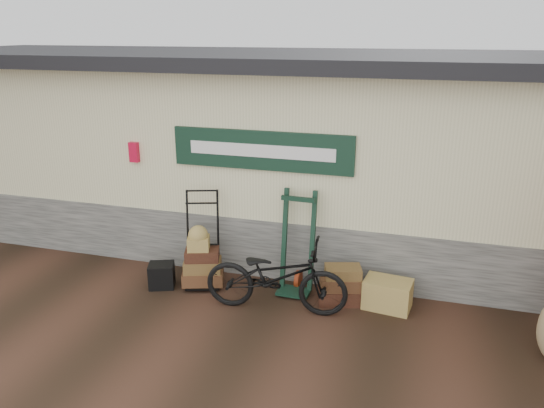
{
  "coord_description": "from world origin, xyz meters",
  "views": [
    {
      "loc": [
        1.89,
        -5.9,
        3.56
      ],
      "look_at": [
        -0.13,
        0.9,
        1.2
      ],
      "focal_mm": 35.0,
      "sensor_mm": 36.0,
      "label": 1
    }
  ],
  "objects_px": {
    "porter_trolley": "(203,238)",
    "black_trunk": "(162,275)",
    "bicycle": "(276,272)",
    "suitcase_stack": "(341,284)",
    "wicker_hamper": "(388,294)",
    "green_barrow": "(297,243)"
  },
  "relations": [
    {
      "from": "porter_trolley",
      "to": "bicycle",
      "type": "xyz_separation_m",
      "value": [
        1.24,
        -0.49,
        -0.15
      ]
    },
    {
      "from": "wicker_hamper",
      "to": "bicycle",
      "type": "height_order",
      "value": "bicycle"
    },
    {
      "from": "porter_trolley",
      "to": "black_trunk",
      "type": "xyz_separation_m",
      "value": [
        -0.53,
        -0.31,
        -0.52
      ]
    },
    {
      "from": "suitcase_stack",
      "to": "bicycle",
      "type": "height_order",
      "value": "bicycle"
    },
    {
      "from": "wicker_hamper",
      "to": "bicycle",
      "type": "distance_m",
      "value": 1.53
    },
    {
      "from": "porter_trolley",
      "to": "suitcase_stack",
      "type": "height_order",
      "value": "porter_trolley"
    },
    {
      "from": "porter_trolley",
      "to": "black_trunk",
      "type": "bearing_deg",
      "value": -167.58
    },
    {
      "from": "porter_trolley",
      "to": "bicycle",
      "type": "relative_size",
      "value": 0.74
    },
    {
      "from": "porter_trolley",
      "to": "green_barrow",
      "type": "relative_size",
      "value": 0.96
    },
    {
      "from": "porter_trolley",
      "to": "suitcase_stack",
      "type": "distance_m",
      "value": 2.07
    },
    {
      "from": "wicker_hamper",
      "to": "green_barrow",
      "type": "bearing_deg",
      "value": 173.96
    },
    {
      "from": "black_trunk",
      "to": "bicycle",
      "type": "distance_m",
      "value": 1.82
    },
    {
      "from": "porter_trolley",
      "to": "suitcase_stack",
      "type": "bearing_deg",
      "value": -19.14
    },
    {
      "from": "green_barrow",
      "to": "black_trunk",
      "type": "relative_size",
      "value": 4.13
    },
    {
      "from": "green_barrow",
      "to": "wicker_hamper",
      "type": "distance_m",
      "value": 1.39
    },
    {
      "from": "porter_trolley",
      "to": "wicker_hamper",
      "type": "bearing_deg",
      "value": -18.51
    },
    {
      "from": "wicker_hamper",
      "to": "bicycle",
      "type": "bearing_deg",
      "value": -161.05
    },
    {
      "from": "porter_trolley",
      "to": "green_barrow",
      "type": "xyz_separation_m",
      "value": [
        1.37,
        0.13,
        0.03
      ]
    },
    {
      "from": "suitcase_stack",
      "to": "bicycle",
      "type": "bearing_deg",
      "value": -149.25
    },
    {
      "from": "black_trunk",
      "to": "bicycle",
      "type": "xyz_separation_m",
      "value": [
        1.77,
        -0.18,
        0.37
      ]
    },
    {
      "from": "bicycle",
      "to": "porter_trolley",
      "type": "bearing_deg",
      "value": 63.65
    },
    {
      "from": "porter_trolley",
      "to": "suitcase_stack",
      "type": "xyz_separation_m",
      "value": [
        2.02,
        -0.03,
        -0.43
      ]
    }
  ]
}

